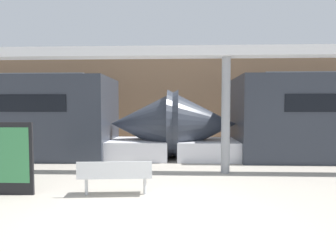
# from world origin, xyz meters

# --- Properties ---
(ground_plane) EXTENTS (60.00, 60.00, 0.00)m
(ground_plane) POSITION_xyz_m (0.00, 0.00, 0.00)
(ground_plane) COLOR #A8A093
(station_wall) EXTENTS (56.00, 0.20, 5.00)m
(station_wall) POSITION_xyz_m (0.00, 10.52, 2.50)
(station_wall) COLOR #937051
(station_wall) RESTS_ON ground_plane
(bench_near) EXTENTS (1.64, 0.58, 0.77)m
(bench_near) POSITION_xyz_m (-1.01, 1.30, 0.47)
(bench_near) COLOR silver
(bench_near) RESTS_ON ground_plane
(trash_bin) EXTENTS (0.56, 0.56, 0.93)m
(trash_bin) POSITION_xyz_m (-3.94, 2.39, 0.47)
(trash_bin) COLOR #2D5138
(trash_bin) RESTS_ON ground_plane
(poster_board) EXTENTS (1.02, 0.07, 1.61)m
(poster_board) POSITION_xyz_m (-3.32, 1.28, 0.81)
(poster_board) COLOR black
(poster_board) RESTS_ON ground_plane
(support_column_near) EXTENTS (0.26, 0.26, 3.41)m
(support_column_near) POSITION_xyz_m (1.73, 3.75, 1.70)
(support_column_near) COLOR gray
(support_column_near) RESTS_ON ground_plane
(canopy_beam) EXTENTS (28.00, 0.60, 0.28)m
(canopy_beam) POSITION_xyz_m (1.73, 3.75, 3.55)
(canopy_beam) COLOR silver
(canopy_beam) RESTS_ON support_column_near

